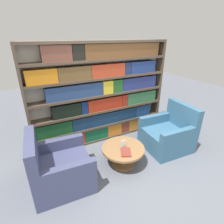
{
  "coord_description": "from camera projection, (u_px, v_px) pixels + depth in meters",
  "views": [
    {
      "loc": [
        -1.5,
        -2.04,
        2.33
      ],
      "look_at": [
        -0.07,
        0.74,
        0.93
      ],
      "focal_mm": 28.0,
      "sensor_mm": 36.0,
      "label": 1
    }
  ],
  "objects": [
    {
      "name": "ground_plane",
      "position": [
        134.0,
        172.0,
        3.23
      ],
      "size": [
        14.0,
        14.0,
        0.0
      ],
      "primitive_type": "plane",
      "color": "slate"
    },
    {
      "name": "bookshelf",
      "position": [
        103.0,
        94.0,
        3.9
      ],
      "size": [
        3.15,
        0.3,
        2.22
      ],
      "color": "silver",
      "rests_on": "ground_plane"
    },
    {
      "name": "armchair_left",
      "position": [
        59.0,
        169.0,
        2.86
      ],
      "size": [
        0.97,
        0.94,
        0.98
      ],
      "rotation": [
        0.0,
        0.0,
        1.51
      ],
      "color": "#42476B",
      "rests_on": "ground_plane"
    },
    {
      "name": "armchair_right",
      "position": [
        168.0,
        134.0,
        3.84
      ],
      "size": [
        0.97,
        0.94,
        0.98
      ],
      "rotation": [
        0.0,
        0.0,
        -1.63
      ],
      "color": "#386684",
      "rests_on": "ground_plane"
    },
    {
      "name": "coffee_table",
      "position": [
        123.0,
        152.0,
        3.32
      ],
      "size": [
        0.8,
        0.8,
        0.39
      ],
      "color": "olive",
      "rests_on": "ground_plane"
    },
    {
      "name": "table_sign",
      "position": [
        123.0,
        144.0,
        3.25
      ],
      "size": [
        0.09,
        0.06,
        0.16
      ],
      "color": "black",
      "rests_on": "coffee_table"
    },
    {
      "name": "stray_book",
      "position": [
        126.0,
        152.0,
        3.13
      ],
      "size": [
        0.27,
        0.31,
        0.03
      ],
      "color": "brown",
      "rests_on": "coffee_table"
    }
  ]
}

